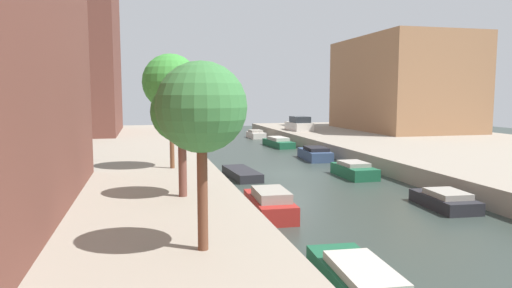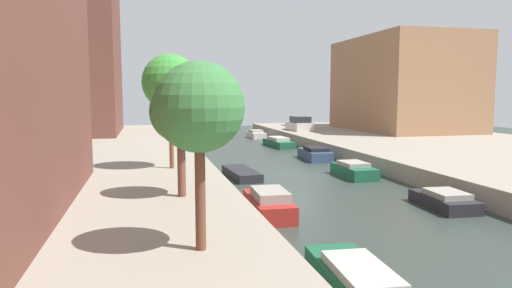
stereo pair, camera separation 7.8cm
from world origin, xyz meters
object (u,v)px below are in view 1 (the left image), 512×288
at_px(moored_boat_right_5, 256,134).
at_px(street_tree_2, 171,82).
at_px(street_tree_0, 201,109).
at_px(moored_boat_left_0, 362,282).
at_px(moored_boat_right_4, 278,143).
at_px(street_tree_1, 182,113).
at_px(moored_boat_left_1, 270,204).
at_px(moored_boat_left_2, 242,174).
at_px(apartment_tower_far, 62,35).
at_px(moored_boat_right_1, 445,200).
at_px(moored_boat_right_3, 315,154).
at_px(parked_car, 299,124).
at_px(low_block_right, 402,84).
at_px(moored_boat_right_2, 354,170).

bearing_deg(moored_boat_right_5, street_tree_2, -112.69).
bearing_deg(street_tree_0, moored_boat_left_0, -18.19).
bearing_deg(moored_boat_right_4, street_tree_1, -114.45).
height_order(moored_boat_left_1, moored_boat_left_2, moored_boat_left_1).
relative_size(apartment_tower_far, moored_boat_right_1, 5.79).
xyz_separation_m(apartment_tower_far, moored_boat_right_3, (19.48, -16.14, -9.97)).
distance_m(parked_car, moored_boat_right_1, 29.44).
bearing_deg(moored_boat_left_0, moored_boat_left_1, 91.66).
bearing_deg(low_block_right, parked_car, 169.83).
bearing_deg(street_tree_0, low_block_right, 52.51).
xyz_separation_m(moored_boat_left_0, moored_boat_right_5, (6.87, 38.86, 0.07)).
height_order(moored_boat_right_3, moored_boat_right_4, moored_boat_right_3).
bearing_deg(apartment_tower_far, moored_boat_left_2, -59.86).
bearing_deg(moored_boat_right_3, moored_boat_right_4, 91.53).
height_order(parked_car, moored_boat_left_0, parked_car).
xyz_separation_m(street_tree_1, moored_boat_right_2, (10.35, 7.22, -3.68)).
distance_m(moored_boat_left_1, moored_boat_right_1, 7.47).
height_order(moored_boat_left_1, moored_boat_right_4, moored_boat_left_1).
height_order(moored_boat_right_1, moored_boat_right_2, moored_boat_right_2).
bearing_deg(moored_boat_right_2, moored_boat_right_1, -86.36).
bearing_deg(moored_boat_left_1, moored_boat_right_3, 62.59).
bearing_deg(street_tree_2, moored_boat_right_1, -32.84).
bearing_deg(street_tree_0, moored_boat_right_5, 74.47).
relative_size(parked_car, moored_boat_right_5, 1.27).
xyz_separation_m(street_tree_2, moored_boat_right_5, (10.47, 25.05, -4.95)).
bearing_deg(moored_boat_left_2, moored_boat_right_1, -52.34).
xyz_separation_m(parked_car, moored_boat_left_2, (-10.48, -20.33, -1.37)).
xyz_separation_m(moored_boat_left_2, moored_boat_right_3, (6.70, 5.86, 0.18)).
distance_m(moored_boat_left_0, moored_boat_right_5, 39.47).
distance_m(street_tree_2, parked_car, 26.76).
xyz_separation_m(street_tree_1, moored_boat_left_2, (4.00, 8.51, -3.83)).
distance_m(parked_car, moored_boat_left_2, 22.91).
xyz_separation_m(street_tree_0, moored_boat_right_4, (10.47, 29.00, -4.03)).
xyz_separation_m(moored_boat_left_2, moored_boat_right_1, (6.84, -8.86, 0.09)).
distance_m(street_tree_0, moored_boat_right_3, 23.33).
relative_size(moored_boat_left_1, moored_boat_left_2, 0.90).
bearing_deg(moored_boat_right_1, parked_car, 82.89).
distance_m(moored_boat_left_1, moored_boat_left_2, 8.27).
distance_m(street_tree_2, moored_boat_right_3, 14.08).
distance_m(street_tree_2, moored_boat_left_1, 8.72).
relative_size(parked_car, moored_boat_left_1, 1.12).
height_order(parked_car, moored_boat_right_2, parked_car).
bearing_deg(street_tree_2, street_tree_1, -90.00).
relative_size(moored_boat_left_2, moored_boat_right_3, 1.05).
xyz_separation_m(moored_boat_right_1, moored_boat_right_4, (-0.36, 23.37, 0.05)).
relative_size(street_tree_0, moored_boat_right_2, 1.35).
bearing_deg(moored_boat_right_3, moored_boat_right_1, -89.49).
height_order(apartment_tower_far, street_tree_0, apartment_tower_far).
xyz_separation_m(street_tree_1, parked_car, (14.47, 28.84, -2.46)).
height_order(apartment_tower_far, moored_boat_right_2, apartment_tower_far).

